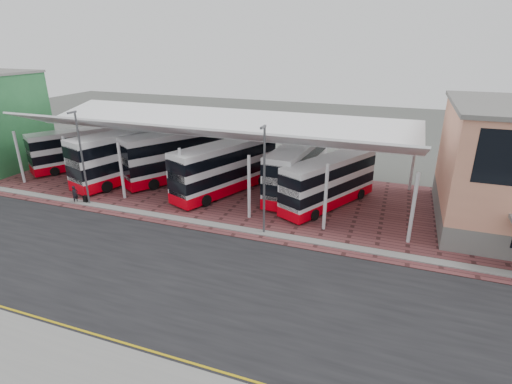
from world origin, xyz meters
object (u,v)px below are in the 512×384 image
bus_4 (297,168)px  bus_2 (181,155)px  bus_1 (131,155)px  bus_3 (225,168)px  pedestrian (75,194)px  bus_5 (329,182)px  bus_0 (81,149)px

bus_4 → bus_2: bearing=-174.7°
bus_1 → bus_4: bearing=25.4°
bus_3 → pedestrian: bearing=-125.7°
bus_2 → bus_3: 6.12m
bus_2 → bus_1: bearing=-126.8°
bus_5 → bus_0: bearing=-156.4°
bus_0 → bus_1: bus_1 is taller
bus_3 → bus_4: size_ratio=1.01×
pedestrian → bus_5: bearing=-65.3°
bus_3 → bus_2: bearing=-176.5°
bus_1 → bus_3: (10.40, -0.06, -0.19)m
bus_0 → bus_2: size_ratio=0.87×
bus_2 → bus_3: size_ratio=1.02×
bus_0 → pedestrian: size_ratio=6.48×
bus_4 → pedestrian: size_ratio=7.24×
bus_0 → bus_2: bearing=32.9°
bus_1 → bus_4: 16.75m
bus_3 → bus_4: bearing=41.5°
bus_1 → bus_4: (16.61, 2.14, -0.20)m
bus_2 → bus_5: bus_2 is taller
bus_0 → bus_5: 27.51m
bus_4 → bus_5: bus_4 is taller
bus_1 → bus_2: 4.96m
pedestrian → bus_4: bearing=-56.1°
bus_3 → pedestrian: (-11.12, -7.02, -1.51)m
bus_3 → bus_1: bearing=-158.3°
bus_1 → bus_3: bearing=17.8°
bus_4 → pedestrian: bearing=-147.9°
bus_0 → bus_4: size_ratio=0.90×
bus_5 → bus_4: bearing=173.2°
bus_3 → bus_5: 9.53m
bus_1 → bus_5: 19.93m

